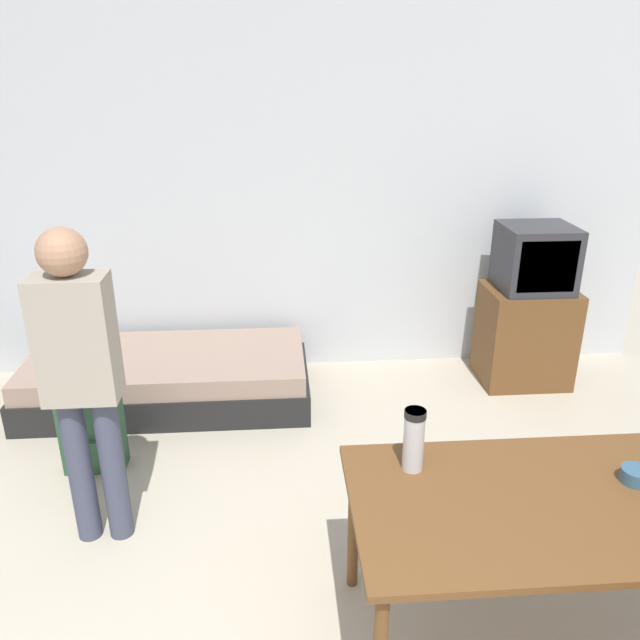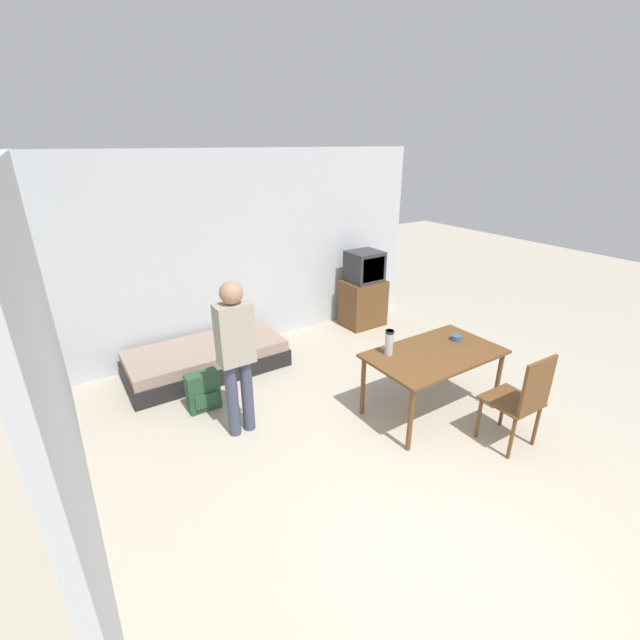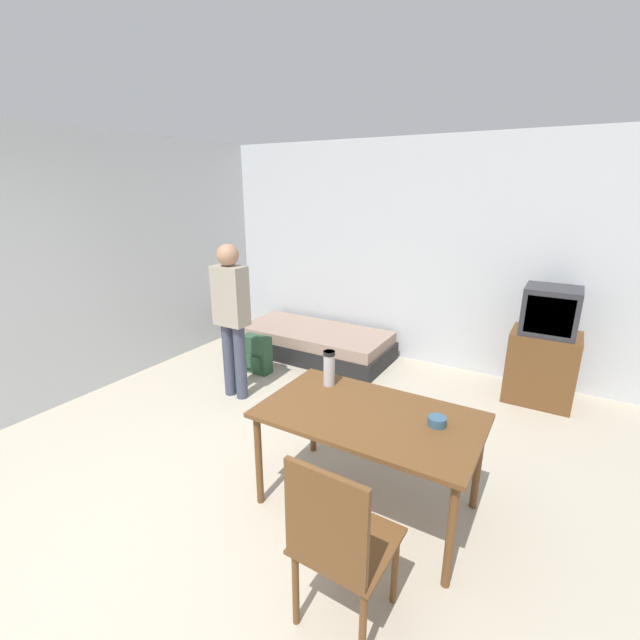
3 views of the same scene
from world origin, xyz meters
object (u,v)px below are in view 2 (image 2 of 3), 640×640
Objects in this scene: dining_table at (434,358)px; mate_bowl at (456,338)px; backpack at (203,392)px; tv at (363,292)px; person_standing at (236,349)px; daybed at (207,359)px; wooden_chair at (523,398)px; thermos_flask at (389,341)px.

mate_bowl is (0.42, 0.08, 0.10)m from dining_table.
tv is at bearing 17.47° from backpack.
mate_bowl is 2.87m from backpack.
tv is 2.49m from dining_table.
person_standing reaches higher than backpack.
daybed is at bearing 135.98° from mate_bowl.
wooden_chair is at bearing -74.77° from dining_table.
backpack is at bearing 152.53° from mate_bowl.
tv is at bearing 78.60° from wooden_chair.
person_standing is (-1.89, 0.79, 0.29)m from dining_table.
wooden_chair is (-0.65, -3.21, -0.00)m from tv.
dining_table is 12.44× the size of mate_bowl.
person_standing is at bearing -71.84° from backpack.
thermos_flask reaches higher than daybed.
tv is 4.47× the size of thermos_flask.
daybed is 1.23× the size of person_standing.
dining_table reaches higher than backpack.
daybed is at bearing 128.77° from dining_table.
dining_table is at bearing 105.23° from wooden_chair.
mate_bowl is (0.18, 0.97, 0.19)m from wooden_chair.
backpack is at bearing 145.01° from thermos_flask.
wooden_chair is 1.35m from thermos_flask.
daybed is 0.87m from backpack.
wooden_chair is 1.01m from mate_bowl.
dining_table is 2.07m from person_standing.
person_standing is 1.55m from thermos_flask.
dining_table is (1.76, -2.19, 0.47)m from daybed.
thermos_flask is at bearing 151.87° from dining_table.
wooden_chair reaches higher than mate_bowl.
daybed is 17.26× the size of mate_bowl.
person_standing is 2.42m from mate_bowl.
mate_bowl is (2.18, -2.11, 0.57)m from daybed.
thermos_flask is at bearing -34.99° from backpack.
dining_table reaches higher than daybed.
wooden_chair is 8.73× the size of mate_bowl.
tv is 10.52× the size of mate_bowl.
mate_bowl is at bearing -27.47° from backpack.
backpack is at bearing 135.60° from wooden_chair.
daybed is 1.64× the size of tv.
backpack is at bearing -111.67° from daybed.
daybed is 3.09m from mate_bowl.
mate_bowl is at bearing -10.03° from thermos_flask.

